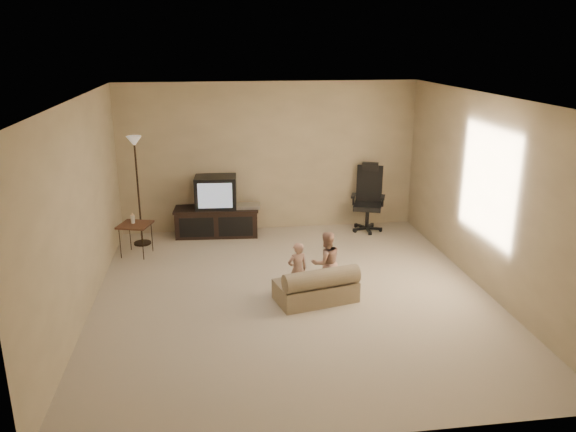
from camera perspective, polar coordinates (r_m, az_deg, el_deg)
name	(u,v)px	position (r m, az deg, el deg)	size (l,w,h in m)	color
floor	(293,295)	(7.28, 0.53, -8.03)	(5.50, 5.50, 0.00)	beige
room_shell	(294,180)	(6.77, 0.56, 3.65)	(5.50, 5.50, 5.50)	white
tv_stand	(217,211)	(9.39, -7.24, 0.51)	(1.43, 0.61, 1.01)	black
office_chair	(368,206)	(9.69, 8.12, 0.97)	(0.68, 0.70, 1.15)	black
side_table	(135,225)	(8.74, -15.30, -0.88)	(0.55, 0.55, 0.67)	brown
floor_lamp	(136,167)	(8.99, -15.17, 4.87)	(0.27, 0.27, 1.74)	black
child_sofa	(317,287)	(7.04, 2.99, -7.24)	(1.08, 0.76, 0.48)	tan
toddler_left	(297,270)	(7.10, 0.96, -5.50)	(0.27, 0.19, 0.73)	tan
toddler_right	(326,263)	(7.22, 3.89, -4.74)	(0.40, 0.22, 0.82)	tan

